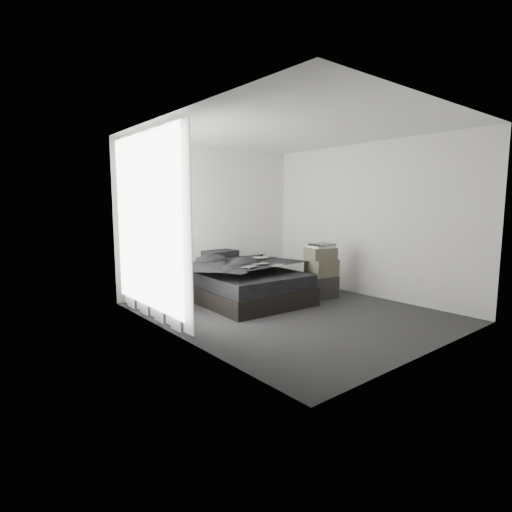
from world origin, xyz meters
TOP-DOWN VIEW (x-y plane):
  - floor at (0.00, 0.00)m, footprint 3.60×4.20m
  - ceiling at (0.00, 0.00)m, footprint 3.60×4.20m
  - wall_back at (0.00, 2.10)m, footprint 3.60×0.01m
  - wall_front at (0.00, -2.10)m, footprint 3.60×0.01m
  - wall_left at (-1.80, 0.00)m, footprint 0.01×4.20m
  - wall_right at (1.80, 0.00)m, footprint 0.01×4.20m
  - window_left at (-1.78, 0.90)m, footprint 0.02×2.00m
  - curtain_left at (-1.73, 0.90)m, footprint 0.06×2.12m
  - bed at (-0.09, 1.02)m, footprint 1.63×2.09m
  - mattress at (-0.09, 1.02)m, footprint 1.57×2.03m
  - duvet at (-0.10, 0.97)m, footprint 1.58×1.80m
  - pillow_lower at (-0.10, 1.80)m, footprint 0.63×0.44m
  - pillow_upper at (-0.03, 1.78)m, footprint 0.58×0.42m
  - laptop at (0.28, 1.05)m, footprint 0.37×0.31m
  - comic_a at (-0.37, 0.50)m, footprint 0.29×0.24m
  - comic_b at (-0.07, 0.63)m, footprint 0.29×0.23m
  - comic_c at (0.04, 0.33)m, footprint 0.30×0.27m
  - side_stand at (-1.33, 1.30)m, footprint 0.40×0.40m
  - papers at (-1.33, 1.29)m, footprint 0.24×0.18m
  - floor_books at (-1.52, 1.19)m, footprint 0.17×0.21m
  - box_lower at (1.04, 0.35)m, footprint 0.56×0.48m
  - box_mid at (1.05, 0.34)m, footprint 0.51×0.42m
  - box_upper at (1.03, 0.35)m, footprint 0.52×0.45m
  - art_book_white at (1.04, 0.35)m, footprint 0.43×0.37m
  - art_book_snake at (1.05, 0.34)m, footprint 0.39×0.32m

SIDE VIEW (x-z plane):
  - floor at x=0.00m, z-range -0.01..0.01m
  - floor_books at x=-1.52m, z-range 0.00..0.13m
  - bed at x=-0.09m, z-range 0.00..0.27m
  - box_lower at x=1.04m, z-range 0.00..0.37m
  - side_stand at x=-1.33m, z-range 0.00..0.62m
  - mattress at x=-0.09m, z-range 0.27..0.49m
  - box_mid at x=1.05m, z-range 0.37..0.65m
  - pillow_lower at x=-0.10m, z-range 0.49..0.62m
  - duvet at x=-0.10m, z-range 0.49..0.72m
  - papers at x=-1.33m, z-range 0.62..0.63m
  - pillow_upper at x=-0.03m, z-range 0.62..0.75m
  - comic_a at x=-0.37m, z-range 0.72..0.73m
  - comic_b at x=-0.07m, z-range 0.73..0.74m
  - laptop at x=0.28m, z-range 0.72..0.75m
  - comic_c at x=0.04m, z-range 0.73..0.74m
  - box_upper at x=1.03m, z-range 0.65..0.85m
  - art_book_white at x=1.04m, z-range 0.85..0.89m
  - art_book_snake at x=1.05m, z-range 0.89..0.92m
  - curtain_left at x=-1.73m, z-range 0.04..2.52m
  - wall_back at x=0.00m, z-range 0.00..2.60m
  - wall_front at x=0.00m, z-range 0.00..2.60m
  - wall_left at x=-1.80m, z-range 0.00..2.60m
  - wall_right at x=1.80m, z-range 0.00..2.60m
  - window_left at x=-1.78m, z-range 0.20..2.50m
  - ceiling at x=0.00m, z-range 2.60..2.60m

